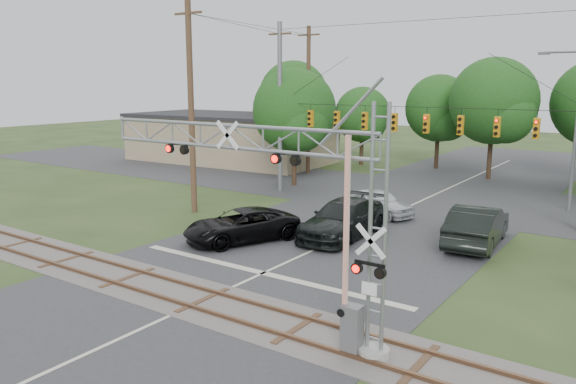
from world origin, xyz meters
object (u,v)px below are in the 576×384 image
Objects in this scene: streetlight at (574,122)px; commercial_building at (230,137)px; crossing_gantry at (281,192)px; pickup_black at (241,225)px; sedan_silver at (378,202)px; traffic_signal_span at (424,116)px; car_dark at (343,219)px.

commercial_building is at bearing 170.84° from streetlight.
crossing_gantry is 38.21m from commercial_building.
pickup_black is 0.59× the size of streetlight.
pickup_black reaches higher than sedan_silver.
traffic_signal_span reaches higher than pickup_black.
streetlight reaches higher than pickup_black.
traffic_signal_span is 2.05× the size of streetlight.
car_dark is at bearing -122.74° from streetlight.
car_dark is 0.66× the size of streetlight.
commercial_building is at bearing 132.81° from crossing_gantry.
streetlight is at bearing 79.12° from crossing_gantry.
traffic_signal_span is 3.11× the size of car_dark.
traffic_signal_span is 5.76m from sedan_silver.
traffic_signal_span is at bearing -25.52° from commercial_building.
streetlight is (11.78, 16.08, 4.51)m from pickup_black.
crossing_gantry is 11.63m from car_dark.
commercial_building is (-18.58, 20.97, 1.48)m from pickup_black.
car_dark is (-0.91, -7.90, -4.72)m from traffic_signal_span.
sedan_silver is 0.48× the size of streetlight.
streetlight is at bearing -12.09° from commercial_building.
streetlight reaches higher than commercial_building.
crossing_gantry is 1.72× the size of car_dark.
streetlight reaches higher than car_dark.
sedan_silver is 25.01m from commercial_building.
traffic_signal_span is at bearing -146.72° from streetlight.
sedan_silver is at bearing 93.55° from car_dark.
crossing_gantry is at bearing -73.14° from car_dark.
crossing_gantry is 1.91× the size of pickup_black.
streetlight is (4.44, 23.09, 0.89)m from crossing_gantry.
sedan_silver is at bearing -32.62° from commercial_building.
commercial_building is 30.90m from streetlight.
crossing_gantry is 0.55× the size of traffic_signal_span.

